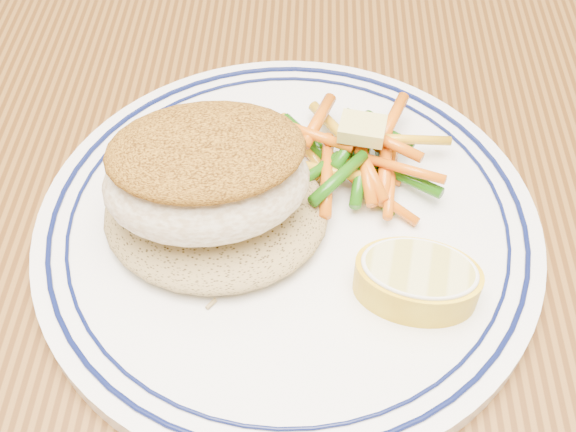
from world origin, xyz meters
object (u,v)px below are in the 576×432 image
(plate, at_px, (288,227))
(vegetable_pile, at_px, (355,158))
(rice_pilaf, at_px, (216,209))
(fish_fillet, at_px, (207,174))
(dining_table, at_px, (279,285))
(lemon_wedge, at_px, (417,280))

(plate, bearing_deg, vegetable_pile, 45.82)
(rice_pilaf, bearing_deg, fish_fillet, -112.15)
(dining_table, relative_size, plate, 5.09)
(rice_pilaf, height_order, fish_fillet, fish_fillet)
(dining_table, height_order, rice_pilaf, rice_pilaf)
(dining_table, height_order, vegetable_pile, vegetable_pile)
(plate, xyz_separation_m, rice_pilaf, (-0.04, -0.00, 0.02))
(dining_table, height_order, fish_fillet, fish_fillet)
(rice_pilaf, bearing_deg, lemon_wedge, -22.54)
(rice_pilaf, height_order, vegetable_pile, vegetable_pile)
(vegetable_pile, bearing_deg, plate, -134.18)
(dining_table, xyz_separation_m, plate, (0.01, -0.03, 0.11))
(vegetable_pile, bearing_deg, rice_pilaf, -152.06)
(dining_table, height_order, plate, plate)
(fish_fillet, height_order, vegetable_pile, fish_fillet)
(vegetable_pile, relative_size, lemon_wedge, 1.58)
(lemon_wedge, bearing_deg, dining_table, 134.73)
(rice_pilaf, bearing_deg, plate, 3.05)
(rice_pilaf, distance_m, vegetable_pile, 0.09)
(lemon_wedge, bearing_deg, vegetable_pile, 108.92)
(rice_pilaf, distance_m, lemon_wedge, 0.12)
(rice_pilaf, height_order, lemon_wedge, lemon_wedge)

